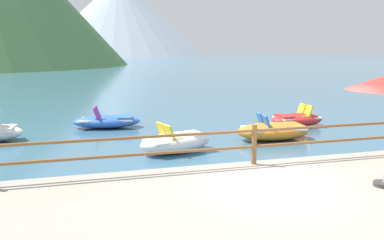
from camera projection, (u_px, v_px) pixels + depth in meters
ground_plane at (110, 75)px, 46.35m from camera, size 200.00×200.00×0.00m
dock_railing at (254, 140)px, 9.77m from camera, size 23.92×0.12×0.95m
pedal_boat_0 at (297, 119)px, 16.67m from camera, size 2.19×1.28×0.86m
pedal_boat_1 at (274, 131)px, 14.23m from camera, size 2.66×1.55×0.90m
pedal_boat_3 at (107, 121)px, 16.35m from camera, size 2.75×1.60×0.84m
pedal_boat_4 at (176, 142)px, 12.57m from camera, size 2.57×1.78×0.91m
distant_peak at (120, 18)px, 140.44m from camera, size 57.86×57.86×25.65m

